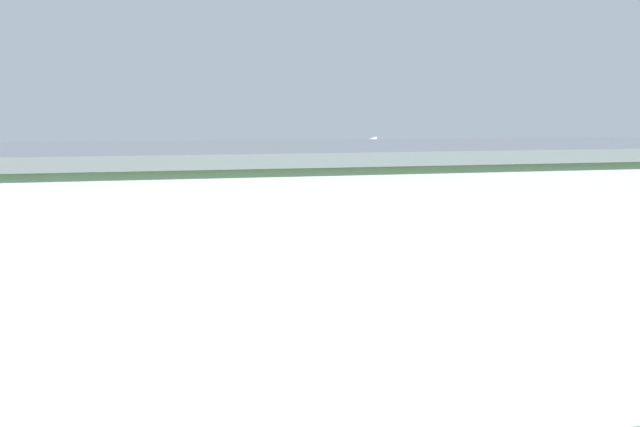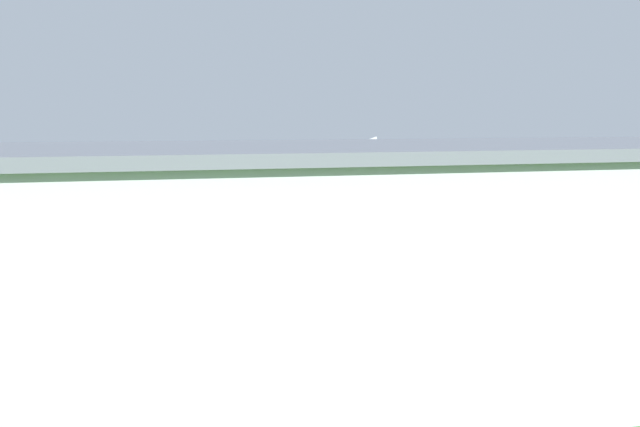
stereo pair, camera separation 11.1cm
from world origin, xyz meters
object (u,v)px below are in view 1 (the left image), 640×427
at_px(person_near_hangar_door, 373,266).
at_px(car_orange, 488,273).
at_px(windsock, 415,168).
at_px(person_watching_takeoff, 579,286).
at_px(biplane, 390,170).
at_px(hangar, 225,279).

bearing_deg(person_near_hangar_door, car_orange, 139.82).
bearing_deg(windsock, person_watching_takeoff, 85.97).
height_order(biplane, windsock, biplane).
distance_m(biplane, person_near_hangar_door, 7.54).
relative_size(person_near_hangar_door, windsock, 0.28).
xyz_separation_m(person_watching_takeoff, windsock, (-1.57, -22.33, 4.15)).
distance_m(biplane, windsock, 10.74).
relative_size(hangar, car_orange, 8.54).
distance_m(biplane, person_watching_takeoff, 14.57).
bearing_deg(person_watching_takeoff, hangar, 27.66).
bearing_deg(person_near_hangar_door, windsock, -121.18).
xyz_separation_m(person_near_hangar_door, windsock, (-8.61, -14.23, 4.16)).
bearing_deg(car_orange, person_near_hangar_door, -40.18).
height_order(car_orange, windsock, windsock).
xyz_separation_m(hangar, car_orange, (-16.14, -13.92, -3.06)).
bearing_deg(person_near_hangar_door, biplane, -120.42).
xyz_separation_m(car_orange, person_near_hangar_door, (4.62, -3.90, -0.05)).
relative_size(car_orange, windsock, 0.74).
height_order(car_orange, person_near_hangar_door, car_orange).
distance_m(person_watching_takeoff, windsock, 22.76).
height_order(hangar, person_near_hangar_door, hangar).
bearing_deg(biplane, hangar, 57.66).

